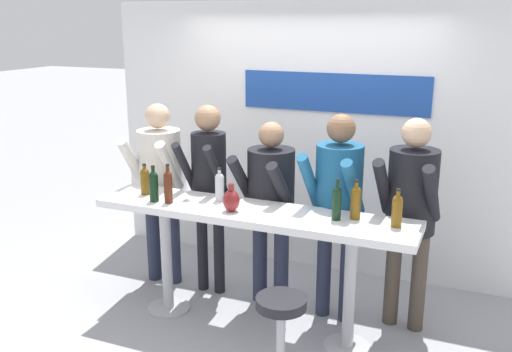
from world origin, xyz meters
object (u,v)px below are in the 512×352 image
person_center (338,196)px  wine_bottle_0 (397,209)px  person_left (209,177)px  person_far_left (160,175)px  wine_bottle_2 (154,185)px  wine_bottle_4 (337,201)px  bar_stool (281,329)px  wine_bottle_3 (168,185)px  wine_bottle_6 (220,185)px  tasting_table (252,229)px  wine_glass_0 (187,185)px  person_center_right (411,203)px  person_center_left (270,196)px  wine_bottle_1 (356,201)px  wine_bottle_5 (145,180)px  decorative_vase (231,200)px

person_center → wine_bottle_0: bearing=-27.5°
person_left → person_far_left: bearing=177.4°
wine_bottle_2 → wine_bottle_0: bearing=4.9°
wine_bottle_2 → wine_bottle_4: size_ratio=0.95×
bar_stool → wine_bottle_3: bearing=155.4°
wine_bottle_4 → wine_bottle_6: wine_bottle_4 is taller
person_left → wine_bottle_0: bearing=-14.4°
tasting_table → wine_glass_0: 0.65m
person_center_right → wine_bottle_2: 2.04m
wine_bottle_6 → wine_glass_0: wine_bottle_6 is taller
wine_bottle_6 → bar_stool: bearing=-42.5°
person_center_left → wine_bottle_2: size_ratio=5.48×
person_center_right → wine_bottle_1: 0.53m
wine_bottle_4 → wine_bottle_0: bearing=3.2°
wine_bottle_1 → wine_bottle_6: bearing=179.8°
wine_bottle_5 → decorative_vase: bearing=-8.4°
person_far_left → wine_bottle_2: (0.31, -0.58, 0.10)m
wine_bottle_6 → wine_glass_0: 0.27m
person_left → wine_bottle_6: person_left is taller
wine_bottle_2 → bar_stool: bearing=-22.1°
decorative_vase → wine_bottle_0: bearing=7.1°
person_center_right → wine_bottle_5: bearing=-160.3°
person_center_right → wine_bottle_0: size_ratio=6.17×
tasting_table → bar_stool: tasting_table is taller
person_center → wine_bottle_3: size_ratio=5.42×
person_center_right → wine_bottle_2: (-1.94, -0.61, 0.09)m
person_far_left → wine_glass_0: size_ratio=9.69×
wine_bottle_5 → decorative_vase: wine_bottle_5 is taller
wine_bottle_0 → person_center_left: bearing=160.6°
wine_glass_0 → person_center_left: bearing=37.7°
tasting_table → bar_stool: bearing=-52.9°
tasting_table → person_center_left: bearing=92.8°
person_center → person_center_right: (0.56, 0.08, -0.01)m
wine_glass_0 → wine_bottle_4: bearing=0.7°
person_center_right → wine_bottle_4: size_ratio=5.55×
wine_bottle_0 → decorative_vase: bearing=-172.9°
tasting_table → person_center_right: person_center_right is taller
person_center_left → wine_bottle_5: (-0.96, -0.42, 0.14)m
person_center_right → decorative_vase: bearing=-147.5°
person_center → wine_bottle_4: person_center is taller
bar_stool → person_center_right: bearing=60.2°
person_left → wine_bottle_0: (1.70, -0.40, 0.06)m
person_center_left → wine_bottle_3: (-0.66, -0.55, 0.17)m
wine_bottle_2 → wine_bottle_6: bearing=24.2°
person_center_right → wine_bottle_0: (-0.04, -0.45, 0.08)m
person_center → wine_bottle_6: size_ratio=6.34×
bar_stool → person_center_left: size_ratio=0.41×
wine_glass_0 → person_center_right: bearing=15.9°
decorative_vase → person_far_left: bearing=150.1°
wine_bottle_1 → wine_bottle_3: size_ratio=0.93×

